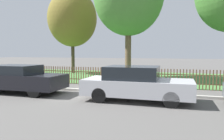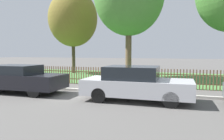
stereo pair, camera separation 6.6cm
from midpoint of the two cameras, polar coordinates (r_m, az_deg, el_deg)
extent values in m
plane|color=#565451|center=(11.09, -1.82, -6.00)|extent=(120.00, 120.00, 0.00)
cube|color=#B2ADA3|center=(11.17, -1.65, -5.61)|extent=(42.22, 0.20, 0.12)
cube|color=#477F3D|center=(18.01, 5.98, -1.85)|extent=(42.22, 9.70, 0.01)
cube|color=brown|center=(13.33, 1.71, -2.83)|extent=(42.22, 0.03, 0.05)
cube|color=brown|center=(13.27, 1.71, -0.73)|extent=(42.22, 0.03, 0.05)
cube|color=brown|center=(16.42, -21.28, -0.86)|extent=(0.06, 0.03, 1.11)
cube|color=brown|center=(16.32, -20.82, -0.88)|extent=(0.06, 0.03, 1.11)
cube|color=brown|center=(16.21, -20.36, -0.90)|extent=(0.06, 0.03, 1.11)
cube|color=brown|center=(16.11, -19.88, -0.92)|extent=(0.06, 0.03, 1.11)
cube|color=brown|center=(16.00, -19.40, -0.94)|extent=(0.06, 0.03, 1.11)
cube|color=brown|center=(15.90, -18.92, -0.96)|extent=(0.06, 0.03, 1.11)
cube|color=brown|center=(15.80, -18.43, -0.98)|extent=(0.06, 0.03, 1.11)
cube|color=brown|center=(15.70, -17.93, -1.00)|extent=(0.06, 0.03, 1.11)
cube|color=brown|center=(15.61, -17.43, -1.03)|extent=(0.06, 0.03, 1.11)
cube|color=brown|center=(15.51, -16.92, -1.05)|extent=(0.06, 0.03, 1.11)
cube|color=brown|center=(15.41, -16.40, -1.07)|extent=(0.06, 0.03, 1.11)
cube|color=brown|center=(15.32, -15.88, -1.09)|extent=(0.06, 0.03, 1.11)
cube|color=brown|center=(15.23, -15.35, -1.12)|extent=(0.06, 0.03, 1.11)
cube|color=brown|center=(15.13, -14.82, -1.14)|extent=(0.06, 0.03, 1.11)
cube|color=brown|center=(15.04, -14.28, -1.16)|extent=(0.06, 0.03, 1.11)
cube|color=brown|center=(14.96, -13.73, -1.19)|extent=(0.06, 0.03, 1.11)
cube|color=brown|center=(14.87, -13.17, -1.21)|extent=(0.06, 0.03, 1.11)
cube|color=brown|center=(14.78, -12.61, -1.23)|extent=(0.06, 0.03, 1.11)
cube|color=brown|center=(14.70, -12.05, -1.26)|extent=(0.06, 0.03, 1.11)
cube|color=brown|center=(14.61, -11.47, -1.28)|extent=(0.06, 0.03, 1.11)
cube|color=brown|center=(14.53, -10.89, -1.31)|extent=(0.06, 0.03, 1.11)
cube|color=brown|center=(14.45, -10.30, -1.33)|extent=(0.06, 0.03, 1.11)
cube|color=brown|center=(14.37, -9.71, -1.35)|extent=(0.06, 0.03, 1.11)
cube|color=brown|center=(14.30, -9.11, -1.38)|extent=(0.06, 0.03, 1.11)
cube|color=brown|center=(14.22, -8.50, -1.40)|extent=(0.06, 0.03, 1.11)
cube|color=brown|center=(14.15, -7.89, -1.43)|extent=(0.06, 0.03, 1.11)
cube|color=brown|center=(14.07, -7.27, -1.45)|extent=(0.06, 0.03, 1.11)
cube|color=brown|center=(14.00, -6.65, -1.48)|extent=(0.06, 0.03, 1.11)
cube|color=brown|center=(13.94, -6.01, -1.50)|extent=(0.06, 0.03, 1.11)
cube|color=brown|center=(13.87, -5.38, -1.53)|extent=(0.06, 0.03, 1.11)
cube|color=brown|center=(13.80, -4.73, -1.55)|extent=(0.06, 0.03, 1.11)
cube|color=brown|center=(13.74, -4.08, -1.58)|extent=(0.06, 0.03, 1.11)
cube|color=brown|center=(13.68, -3.42, -1.60)|extent=(0.06, 0.03, 1.11)
cube|color=brown|center=(13.62, -2.76, -1.63)|extent=(0.06, 0.03, 1.11)
cube|color=brown|center=(13.56, -2.09, -1.65)|extent=(0.06, 0.03, 1.11)
cube|color=brown|center=(13.50, -1.42, -1.68)|extent=(0.06, 0.03, 1.11)
cube|color=brown|center=(13.45, -0.74, -1.71)|extent=(0.06, 0.03, 1.11)
cube|color=brown|center=(13.40, -0.06, -1.73)|extent=(0.06, 0.03, 1.11)
cube|color=brown|center=(13.34, 0.63, -1.76)|extent=(0.06, 0.03, 1.11)
cube|color=brown|center=(13.30, 1.33, -1.78)|extent=(0.06, 0.03, 1.11)
cube|color=brown|center=(13.25, 2.03, -1.81)|extent=(0.06, 0.03, 1.11)
cube|color=brown|center=(13.20, 2.73, -1.83)|extent=(0.06, 0.03, 1.11)
cube|color=brown|center=(13.16, 3.44, -1.85)|extent=(0.06, 0.03, 1.11)
cube|color=brown|center=(13.12, 4.16, -1.88)|extent=(0.06, 0.03, 1.11)
cube|color=brown|center=(13.08, 4.88, -1.90)|extent=(0.06, 0.03, 1.11)
cube|color=brown|center=(13.05, 5.60, -1.93)|extent=(0.06, 0.03, 1.11)
cube|color=brown|center=(13.01, 6.33, -1.95)|extent=(0.06, 0.03, 1.11)
cube|color=brown|center=(12.98, 7.06, -1.98)|extent=(0.06, 0.03, 1.11)
cube|color=brown|center=(12.95, 7.79, -2.00)|extent=(0.06, 0.03, 1.11)
cube|color=brown|center=(12.92, 8.53, -2.02)|extent=(0.06, 0.03, 1.11)
cube|color=brown|center=(12.89, 9.27, -2.05)|extent=(0.06, 0.03, 1.11)
cube|color=brown|center=(12.87, 10.01, -2.07)|extent=(0.06, 0.03, 1.11)
cube|color=brown|center=(12.85, 10.76, -2.09)|extent=(0.06, 0.03, 1.11)
cube|color=brown|center=(12.83, 11.51, -2.11)|extent=(0.06, 0.03, 1.11)
cube|color=brown|center=(12.81, 12.26, -2.14)|extent=(0.06, 0.03, 1.11)
cube|color=brown|center=(12.80, 13.01, -2.16)|extent=(0.06, 0.03, 1.11)
cube|color=brown|center=(12.78, 13.77, -2.18)|extent=(0.06, 0.03, 1.11)
cube|color=brown|center=(12.77, 14.52, -2.20)|extent=(0.06, 0.03, 1.11)
cube|color=brown|center=(12.77, 15.28, -2.22)|extent=(0.06, 0.03, 1.11)
cube|color=brown|center=(12.76, 16.04, -2.24)|extent=(0.06, 0.03, 1.11)
cube|color=brown|center=(12.76, 16.80, -2.26)|extent=(0.06, 0.03, 1.11)
cube|color=brown|center=(12.75, 17.55, -2.28)|extent=(0.06, 0.03, 1.11)
cube|color=brown|center=(12.75, 18.31, -2.30)|extent=(0.06, 0.03, 1.11)
cube|color=brown|center=(12.76, 19.07, -2.32)|extent=(0.06, 0.03, 1.11)
cube|color=brown|center=(12.76, 19.83, -2.34)|extent=(0.06, 0.03, 1.11)
cube|color=brown|center=(12.77, 20.59, -2.36)|extent=(0.06, 0.03, 1.11)
cube|color=brown|center=(12.78, 21.34, -2.37)|extent=(0.06, 0.03, 1.11)
cube|color=brown|center=(12.79, 22.10, -2.39)|extent=(0.06, 0.03, 1.11)
cube|color=brown|center=(12.80, 22.85, -2.41)|extent=(0.06, 0.03, 1.11)
cube|color=brown|center=(12.82, 23.60, -2.42)|extent=(0.06, 0.03, 1.11)
cube|color=brown|center=(12.84, 24.36, -2.44)|extent=(0.06, 0.03, 1.11)
cube|color=brown|center=(12.86, 25.10, -2.46)|extent=(0.06, 0.03, 1.11)
cube|color=brown|center=(12.88, 25.85, -2.47)|extent=(0.06, 0.03, 1.11)
cube|color=brown|center=(12.91, 26.59, -2.48)|extent=(0.06, 0.03, 1.11)
cube|color=brown|center=(12.93, 27.33, -2.50)|extent=(0.06, 0.03, 1.11)
cube|color=black|center=(11.95, -22.73, -2.56)|extent=(4.60, 1.81, 0.68)
cube|color=black|center=(12.05, -23.65, 0.15)|extent=(2.21, 1.62, 0.44)
cylinder|color=black|center=(11.81, -14.81, -3.87)|extent=(0.66, 0.14, 0.66)
cylinder|color=black|center=(10.48, -19.61, -5.07)|extent=(0.66, 0.14, 0.66)
cylinder|color=black|center=(13.54, -25.06, -3.07)|extent=(0.66, 0.14, 0.66)
cube|color=#BCBCC1|center=(9.30, 6.76, -4.43)|extent=(4.57, 1.90, 0.65)
cube|color=black|center=(9.27, 5.42, -0.70)|extent=(2.20, 1.69, 0.55)
cylinder|color=black|center=(10.05, 15.61, -5.52)|extent=(0.62, 0.15, 0.62)
cylinder|color=black|center=(8.37, 15.27, -7.57)|extent=(0.62, 0.15, 0.62)
cylinder|color=black|center=(10.50, 0.00, -4.90)|extent=(0.62, 0.15, 0.62)
cylinder|color=black|center=(8.91, -3.29, -6.66)|extent=(0.62, 0.15, 0.62)
cylinder|color=black|center=(11.71, 8.29, -3.99)|extent=(0.60, 0.14, 0.60)
cylinder|color=black|center=(11.91, 1.72, -3.80)|extent=(0.60, 0.14, 0.60)
ellipsoid|color=black|center=(11.74, 4.99, -2.03)|extent=(1.84, 0.71, 0.91)
ellipsoid|color=black|center=(11.66, 7.07, -0.88)|extent=(0.47, 0.76, 0.42)
cylinder|color=#473828|center=(21.68, -9.94, 4.23)|extent=(0.33, 0.33, 3.79)
ellipsoid|color=olive|center=(21.92, -10.07, 13.10)|extent=(4.70, 4.70, 5.41)
cylinder|color=brown|center=(16.81, 4.44, 5.61)|extent=(0.46, 0.46, 4.65)
camera|label=1|loc=(0.03, -89.84, 0.01)|focal=35.00mm
camera|label=2|loc=(0.03, 90.16, -0.01)|focal=35.00mm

